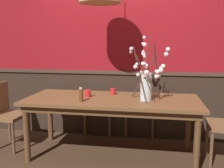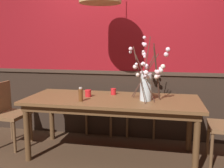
# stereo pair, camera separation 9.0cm
# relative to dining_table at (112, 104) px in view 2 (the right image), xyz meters

# --- Properties ---
(ground_plane) EXTENTS (24.00, 24.00, 0.00)m
(ground_plane) POSITION_rel_dining_table_xyz_m (0.00, 0.00, -0.66)
(ground_plane) COLOR #422D1E
(back_wall) EXTENTS (4.73, 0.14, 2.63)m
(back_wall) POSITION_rel_dining_table_xyz_m (0.00, 0.71, 0.65)
(back_wall) COLOR #2D2119
(back_wall) RESTS_ON ground
(dining_table) EXTENTS (2.12, 0.87, 0.74)m
(dining_table) POSITION_rel_dining_table_xyz_m (0.00, 0.00, 0.00)
(dining_table) COLOR brown
(dining_table) RESTS_ON ground
(chair_far_side_right) EXTENTS (0.48, 0.41, 0.90)m
(chair_far_side_right) POSITION_rel_dining_table_xyz_m (0.29, 0.84, -0.14)
(chair_far_side_right) COLOR brown
(chair_far_side_right) RESTS_ON ground
(chair_far_side_left) EXTENTS (0.47, 0.41, 0.94)m
(chair_far_side_left) POSITION_rel_dining_table_xyz_m (-0.31, 0.82, -0.14)
(chair_far_side_left) COLOR brown
(chair_far_side_left) RESTS_ON ground
(chair_head_west_end) EXTENTS (0.41, 0.46, 0.88)m
(chair_head_west_end) POSITION_rel_dining_table_xyz_m (-1.46, 0.02, -0.16)
(chair_head_west_end) COLOR brown
(chair_head_west_end) RESTS_ON ground
(vase_with_blossoms) EXTENTS (0.45, 0.53, 0.75)m
(vase_with_blossoms) POSITION_rel_dining_table_xyz_m (0.42, -0.03, 0.31)
(vase_with_blossoms) COLOR silver
(vase_with_blossoms) RESTS_ON dining_table
(candle_holder_nearer_center) EXTENTS (0.07, 0.07, 0.08)m
(candle_holder_nearer_center) POSITION_rel_dining_table_xyz_m (-0.02, 0.21, 0.12)
(candle_holder_nearer_center) COLOR red
(candle_holder_nearer_center) RESTS_ON dining_table
(candle_holder_nearer_edge) EXTENTS (0.08, 0.08, 0.09)m
(candle_holder_nearer_edge) POSITION_rel_dining_table_xyz_m (-0.31, 0.03, 0.12)
(candle_holder_nearer_edge) COLOR red
(candle_holder_nearer_edge) RESTS_ON dining_table
(condiment_bottle) EXTENTS (0.05, 0.05, 0.17)m
(condiment_bottle) POSITION_rel_dining_table_xyz_m (-0.33, -0.22, 0.16)
(condiment_bottle) COLOR brown
(condiment_bottle) RESTS_ON dining_table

